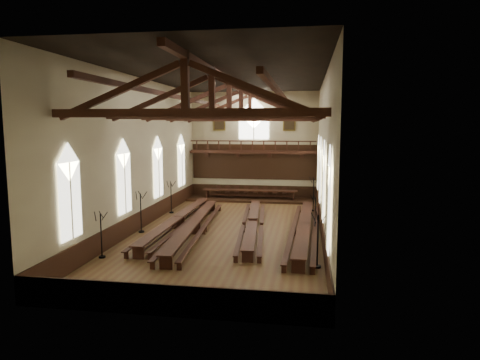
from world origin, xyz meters
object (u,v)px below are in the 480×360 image
object	(u,v)px
refectory_row_b	(194,224)
refectory_row_c	(252,222)
refectory_row_a	(178,219)
candelabrum_right_far	(313,201)
candelabrum_right_mid	(315,222)
high_table	(250,191)
candelabrum_left_far	(171,203)
candelabrum_left_mid	(141,220)
candelabrum_left_near	(102,244)
refectory_row_d	(304,226)
dais	(250,199)
candelabrum_right_near	(317,251)

from	to	relation	value
refectory_row_b	refectory_row_c	world-z (taller)	refectory_row_b
refectory_row_a	candelabrum_right_far	bearing A→B (deg)	37.90
refectory_row_a	candelabrum_right_mid	world-z (taller)	candelabrum_right_mid
high_table	candelabrum_right_mid	world-z (taller)	candelabrum_right_mid
high_table	candelabrum_left_far	distance (m)	8.51
high_table	candelabrum_right_mid	bearing A→B (deg)	-63.56
candelabrum_left_far	candelabrum_left_mid	bearing A→B (deg)	-90.00
high_table	refectory_row_b	bearing A→B (deg)	-99.00
refectory_row_c	candelabrum_left_near	bearing A→B (deg)	-134.68
refectory_row_d	candelabrum_left_near	bearing A→B (deg)	-149.00
refectory_row_b	candelabrum_left_near	bearing A→B (deg)	-120.46
refectory_row_c	dais	distance (m)	11.28
candelabrum_left_far	candelabrum_right_near	size ratio (longest dim) A/B	0.93
refectory_row_c	candelabrum_right_far	world-z (taller)	candelabrum_right_far
refectory_row_a	candelabrum_left_near	size ratio (longest dim) A/B	5.93
refectory_row_c	high_table	distance (m)	11.27
refectory_row_b	candelabrum_right_far	bearing A→B (deg)	47.40
refectory_row_b	candelabrum_left_mid	bearing A→B (deg)	-173.45
refectory_row_b	candelabrum_right_mid	distance (m)	7.75
refectory_row_c	candelabrum_right_far	distance (m)	8.16
candelabrum_left_near	candelabrum_left_far	xyz separation A→B (m)	(-0.00, 11.66, 0.03)
dais	candelabrum_right_near	size ratio (longest dim) A/B	4.12
refectory_row_c	candelabrum_left_near	world-z (taller)	candelabrum_left_near
candelabrum_left_near	candelabrum_left_mid	distance (m)	5.41
dais	candelabrum_right_far	world-z (taller)	candelabrum_right_far
refectory_row_a	candelabrum_left_near	distance (m)	7.34
candelabrum_right_mid	candelabrum_right_far	bearing A→B (deg)	90.00
candelabrum_left_near	refectory_row_c	bearing A→B (deg)	45.32
dais	candelabrum_right_mid	bearing A→B (deg)	-63.56
refectory_row_c	refectory_row_d	xyz separation A→B (m)	(3.42, -0.82, 0.06)
candelabrum_left_near	candelabrum_left_mid	world-z (taller)	candelabrum_left_mid
refectory_row_c	refectory_row_d	bearing A→B (deg)	-13.52
refectory_row_b	refectory_row_c	xyz separation A→B (m)	(3.61, 1.30, -0.05)
refectory_row_b	refectory_row_d	world-z (taller)	refectory_row_d
refectory_row_c	dais	xyz separation A→B (m)	(-1.64, 11.15, -0.43)
candelabrum_left_near	candelabrum_left_far	bearing A→B (deg)	90.00
candelabrum_right_near	candelabrum_right_far	bearing A→B (deg)	90.00
refectory_row_b	candelabrum_right_mid	size ratio (longest dim) A/B	5.93
candelabrum_right_far	refectory_row_a	bearing A→B (deg)	-142.10
candelabrum_right_far	dais	bearing A→B (deg)	144.46
refectory_row_b	refectory_row_c	distance (m)	3.83
candelabrum_left_far	candelabrum_right_mid	distance (m)	12.14
refectory_row_a	candelabrum_right_far	xyz separation A→B (m)	(9.12, 7.10, 0.29)
refectory_row_d	candelabrum_right_far	world-z (taller)	candelabrum_right_far
candelabrum_left_mid	candelabrum_right_mid	bearing A→B (deg)	6.89
high_table	dais	bearing A→B (deg)	180.00
dais	candelabrum_left_near	size ratio (longest dim) A/B	4.60
refectory_row_d	high_table	xyz separation A→B (m)	(-5.06, 11.97, 0.29)
refectory_row_b	high_table	world-z (taller)	high_table
candelabrum_right_far	refectory_row_d	bearing A→B (deg)	-94.76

